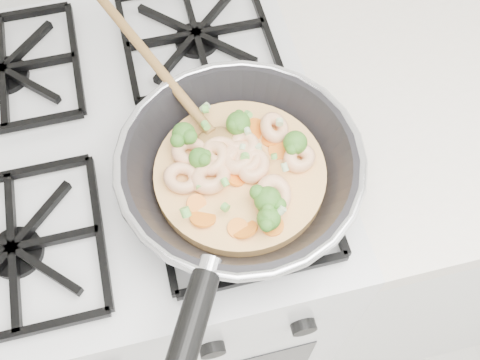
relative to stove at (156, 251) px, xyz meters
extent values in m
cube|color=silver|center=(0.00, 0.00, -0.01)|extent=(0.60, 0.60, 0.90)
cube|color=black|center=(0.00, 0.00, 0.45)|extent=(0.56, 0.56, 0.02)
torus|color=silver|center=(0.15, -0.13, 0.52)|extent=(0.32, 0.32, 0.01)
cylinder|color=black|center=(0.04, -0.35, 0.52)|extent=(0.12, 0.18, 0.03)
cylinder|color=#FFC26E|center=(0.15, -0.13, 0.49)|extent=(0.22, 0.22, 0.02)
ellipsoid|color=olive|center=(0.13, -0.08, 0.50)|extent=(0.06, 0.07, 0.02)
cylinder|color=olive|center=(0.07, 0.06, 0.53)|extent=(0.13, 0.27, 0.05)
torus|color=#F9C593|center=(0.17, -0.13, 0.50)|extent=(0.07, 0.07, 0.02)
torus|color=#F9C593|center=(0.23, -0.13, 0.50)|extent=(0.06, 0.06, 0.03)
torus|color=#F9C593|center=(0.08, -0.13, 0.50)|extent=(0.07, 0.07, 0.02)
torus|color=#F9C593|center=(0.17, -0.10, 0.50)|extent=(0.06, 0.06, 0.03)
torus|color=#F9C593|center=(0.15, -0.11, 0.50)|extent=(0.08, 0.08, 0.02)
torus|color=#F9C593|center=(0.11, -0.13, 0.50)|extent=(0.07, 0.07, 0.02)
torus|color=#F9C593|center=(0.10, -0.09, 0.50)|extent=(0.06, 0.06, 0.02)
torus|color=#F9C593|center=(0.16, -0.12, 0.50)|extent=(0.06, 0.06, 0.02)
torus|color=#F9C593|center=(0.12, -0.11, 0.50)|extent=(0.07, 0.07, 0.03)
torus|color=#F9C593|center=(0.13, -0.10, 0.50)|extent=(0.06, 0.06, 0.02)
torus|color=#F9C593|center=(0.18, -0.18, 0.50)|extent=(0.07, 0.07, 0.04)
torus|color=#F9C593|center=(0.21, -0.08, 0.50)|extent=(0.05, 0.05, 0.03)
ellipsoid|color=#46812A|center=(0.10, -0.11, 0.51)|extent=(0.04, 0.04, 0.03)
ellipsoid|color=#46812A|center=(0.16, -0.07, 0.52)|extent=(0.04, 0.04, 0.03)
ellipsoid|color=#46812A|center=(0.17, -0.19, 0.52)|extent=(0.04, 0.04, 0.03)
ellipsoid|color=#46812A|center=(0.09, -0.07, 0.52)|extent=(0.04, 0.04, 0.03)
ellipsoid|color=#46812A|center=(0.17, -0.21, 0.51)|extent=(0.04, 0.04, 0.03)
ellipsoid|color=#46812A|center=(0.23, -0.12, 0.52)|extent=(0.04, 0.04, 0.03)
cylinder|color=orange|center=(0.17, -0.21, 0.50)|extent=(0.03, 0.03, 0.00)
cylinder|color=orange|center=(0.09, -0.18, 0.50)|extent=(0.05, 0.05, 0.01)
cylinder|color=orange|center=(0.19, -0.07, 0.50)|extent=(0.03, 0.03, 0.01)
cylinder|color=orange|center=(0.12, -0.10, 0.50)|extent=(0.03, 0.03, 0.00)
cylinder|color=orange|center=(0.20, -0.09, 0.50)|extent=(0.03, 0.04, 0.01)
cylinder|color=orange|center=(0.13, -0.21, 0.50)|extent=(0.04, 0.04, 0.01)
cylinder|color=orange|center=(0.13, -0.10, 0.50)|extent=(0.03, 0.04, 0.01)
cylinder|color=orange|center=(0.14, -0.21, 0.50)|extent=(0.04, 0.04, 0.01)
cylinder|color=orange|center=(0.11, -0.11, 0.50)|extent=(0.03, 0.03, 0.01)
cylinder|color=orange|center=(0.14, -0.14, 0.50)|extent=(0.04, 0.04, 0.01)
cylinder|color=orange|center=(0.09, -0.16, 0.50)|extent=(0.03, 0.03, 0.01)
cylinder|color=orange|center=(0.12, -0.09, 0.50)|extent=(0.04, 0.04, 0.00)
cylinder|color=orange|center=(0.21, -0.11, 0.50)|extent=(0.04, 0.04, 0.00)
cylinder|color=orange|center=(0.13, -0.08, 0.50)|extent=(0.03, 0.03, 0.01)
cylinder|color=#6BBA4A|center=(0.07, -0.18, 0.52)|extent=(0.01, 0.01, 0.01)
cylinder|color=#6BBA4A|center=(0.13, -0.04, 0.52)|extent=(0.01, 0.01, 0.01)
cylinder|color=#6BBA4A|center=(0.09, -0.08, 0.52)|extent=(0.01, 0.01, 0.01)
cylinder|color=#6BBA4A|center=(0.20, -0.13, 0.51)|extent=(0.01, 0.01, 0.01)
cylinder|color=#B6D496|center=(0.22, -0.08, 0.51)|extent=(0.01, 0.01, 0.01)
cylinder|color=#6BBA4A|center=(0.09, -0.07, 0.51)|extent=(0.01, 0.01, 0.01)
cylinder|color=#B6D496|center=(0.18, -0.11, 0.51)|extent=(0.01, 0.01, 0.01)
cylinder|color=#6BBA4A|center=(0.12, -0.18, 0.51)|extent=(0.01, 0.01, 0.01)
cylinder|color=#B6D496|center=(0.20, -0.15, 0.52)|extent=(0.01, 0.01, 0.01)
cylinder|color=#B6D496|center=(0.16, -0.11, 0.51)|extent=(0.01, 0.01, 0.01)
cylinder|color=#6BBA4A|center=(0.13, -0.15, 0.52)|extent=(0.01, 0.01, 0.01)
cylinder|color=#B6D496|center=(0.17, -0.06, 0.51)|extent=(0.01, 0.01, 0.01)
cylinder|color=#6BBA4A|center=(0.22, -0.12, 0.51)|extent=(0.01, 0.01, 0.01)
cylinder|color=#6BBA4A|center=(0.16, -0.12, 0.51)|extent=(0.01, 0.01, 0.01)
cylinder|color=#B6D496|center=(0.18, -0.21, 0.52)|extent=(0.01, 0.01, 0.01)
cylinder|color=#6BBA4A|center=(0.18, -0.06, 0.52)|extent=(0.01, 0.01, 0.01)
cylinder|color=#6BBA4A|center=(0.10, -0.14, 0.51)|extent=(0.01, 0.01, 0.01)
cylinder|color=#B6D496|center=(0.13, -0.03, 0.52)|extent=(0.01, 0.01, 0.01)
cylinder|color=#6BBA4A|center=(0.12, -0.07, 0.52)|extent=(0.01, 0.01, 0.01)
cylinder|color=#B6D496|center=(0.17, -0.09, 0.52)|extent=(0.01, 0.01, 0.01)
camera|label=1|loc=(0.06, -0.48, 1.13)|focal=42.65mm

